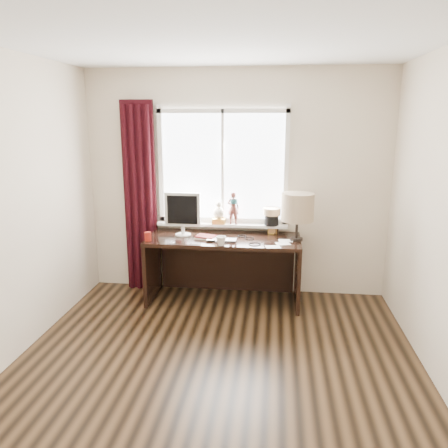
# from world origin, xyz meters

# --- Properties ---
(floor) EXTENTS (3.50, 4.00, 0.00)m
(floor) POSITION_xyz_m (0.00, 0.00, 0.00)
(floor) COLOR #4A311B
(floor) RESTS_ON ground
(ceiling) EXTENTS (3.50, 4.00, 0.00)m
(ceiling) POSITION_xyz_m (0.00, 0.00, 2.60)
(ceiling) COLOR white
(ceiling) RESTS_ON wall_back
(wall_back) EXTENTS (3.50, 0.00, 2.60)m
(wall_back) POSITION_xyz_m (0.00, 2.00, 1.30)
(wall_back) COLOR beige
(wall_back) RESTS_ON ground
(wall_front) EXTENTS (3.50, 0.00, 2.60)m
(wall_front) POSITION_xyz_m (0.00, -2.00, 1.30)
(wall_front) COLOR beige
(wall_front) RESTS_ON ground
(laptop) EXTENTS (0.32, 0.21, 0.03)m
(laptop) POSITION_xyz_m (-0.10, 1.49, 0.76)
(laptop) COLOR silver
(laptop) RESTS_ON desk
(mug) EXTENTS (0.13, 0.14, 0.10)m
(mug) POSITION_xyz_m (-0.09, 1.33, 0.80)
(mug) COLOR white
(mug) RESTS_ON desk
(red_cup) EXTENTS (0.07, 0.07, 0.10)m
(red_cup) POSITION_xyz_m (-0.90, 1.41, 0.80)
(red_cup) COLOR maroon
(red_cup) RESTS_ON desk
(window) EXTENTS (1.52, 0.22, 1.40)m
(window) POSITION_xyz_m (-0.13, 1.95, 1.31)
(window) COLOR white
(window) RESTS_ON ground
(curtain) EXTENTS (0.38, 0.09, 2.25)m
(curtain) POSITION_xyz_m (-1.13, 1.91, 1.12)
(curtain) COLOR black
(curtain) RESTS_ON floor
(desk) EXTENTS (1.70, 0.70, 0.75)m
(desk) POSITION_xyz_m (-0.10, 1.73, 0.51)
(desk) COLOR black
(desk) RESTS_ON floor
(monitor) EXTENTS (0.40, 0.18, 0.49)m
(monitor) POSITION_xyz_m (-0.57, 1.67, 1.03)
(monitor) COLOR beige
(monitor) RESTS_ON desk
(notebook_stack) EXTENTS (0.25, 0.20, 0.03)m
(notebook_stack) POSITION_xyz_m (-0.30, 1.58, 0.77)
(notebook_stack) COLOR beige
(notebook_stack) RESTS_ON desk
(brush_holder) EXTENTS (0.09, 0.09, 0.25)m
(brush_holder) POSITION_xyz_m (0.46, 1.89, 0.81)
(brush_holder) COLOR black
(brush_holder) RESTS_ON desk
(icon_frame) EXTENTS (0.10, 0.04, 0.13)m
(icon_frame) POSITION_xyz_m (0.43, 1.85, 0.81)
(icon_frame) COLOR gold
(icon_frame) RESTS_ON desk
(table_lamp) EXTENTS (0.35, 0.35, 0.52)m
(table_lamp) POSITION_xyz_m (0.70, 1.61, 1.11)
(table_lamp) COLOR black
(table_lamp) RESTS_ON desk
(loose_papers) EXTENTS (0.30, 0.38, 0.00)m
(loose_papers) POSITION_xyz_m (0.53, 1.46, 0.75)
(loose_papers) COLOR white
(loose_papers) RESTS_ON desk
(desk_cables) EXTENTS (0.32, 0.47, 0.01)m
(desk_cables) POSITION_xyz_m (0.20, 1.54, 0.75)
(desk_cables) COLOR black
(desk_cables) RESTS_ON desk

